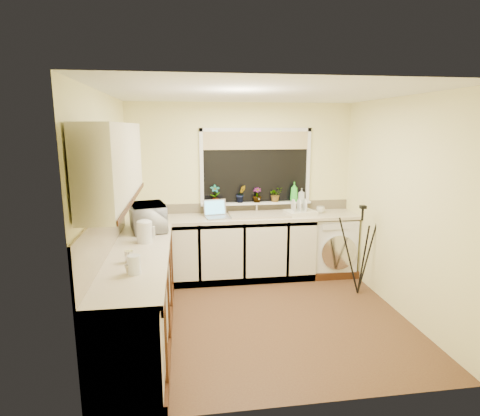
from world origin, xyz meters
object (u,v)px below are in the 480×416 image
Objects in this scene: laptop at (216,213)px; microwave at (149,217)px; soap_bottle_green at (294,192)px; cup_back at (320,210)px; washing_machine at (331,245)px; plant_a at (215,194)px; tripod at (360,250)px; plant_c at (257,195)px; glass_jug at (134,265)px; plant_b at (241,194)px; cup_left at (130,269)px; dish_rack at (300,213)px; steel_jar at (129,257)px; kettle at (145,232)px; plant_d at (276,194)px; soap_bottle_clear at (302,195)px.

microwave is at bearing -156.34° from laptop.
soap_bottle_green reaches higher than microwave.
microwave is 4.66× the size of cup_back.
washing_machine is 2.95× the size of soap_bottle_green.
plant_a is 1.53m from cup_back.
plant_a is at bearing 129.87° from tripod.
cup_back is (0.90, -0.17, -0.21)m from plant_c.
laptop is 0.67m from plant_c.
plant_b reaches higher than glass_jug.
cup_left is at bearing 168.24° from glass_jug.
dish_rack is 4.56× the size of cup_left.
plant_a is 3.00× the size of cup_left.
plant_a reaches higher than plant_c.
steel_jar reaches higher than dish_rack.
kettle is 1.97m from plant_c.
plant_d reaches higher than glass_jug.
plant_d is 1.14× the size of soap_bottle_clear.
plant_d is 0.27m from soap_bottle_green.
microwave reaches higher than tripod.
plant_c reaches higher than glass_jug.
plant_a is at bearing 63.92° from steel_jar.
soap_bottle_clear is at bearing 0.78° from plant_d.
microwave is at bearing 88.24° from cup_left.
tripod is 2.98m from cup_left.
glass_jug reaches higher than cup_back.
dish_rack is at bearing -169.84° from washing_machine.
microwave is 1.67m from plant_c.
washing_machine is at bearing 23.81° from kettle.
washing_machine is 7.73× the size of steel_jar.
dish_rack is at bearing -17.60° from plant_b.
plant_a reaches higher than glass_jug.
steel_jar is at bearing -124.13° from plant_b.
dish_rack is at bearing 107.85° from tripod.
plant_d is at bearing 0.44° from plant_a.
plant_c is at bearing -178.54° from soap_bottle_clear.
washing_machine is 3.95× the size of plant_d.
steel_jar is at bearing -144.09° from cup_back.
kettle is (-2.54, -1.12, 0.59)m from washing_machine.
glass_jug is at bearing -127.72° from plant_d.
kettle is 2.52m from soap_bottle_clear.
laptop is 1.68× the size of plant_c.
soap_bottle_green reaches higher than tripod.
soap_bottle_green is 2.34× the size of cup_back.
tripod is 2.95m from glass_jug.
plant_a reaches higher than cup_back.
plant_c reaches higher than soap_bottle_clear.
dish_rack is at bearing -23.29° from plant_c.
dish_rack is 2.11m from microwave.
plant_c is 1.75× the size of cup_back.
soap_bottle_green reaches higher than plant_a.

